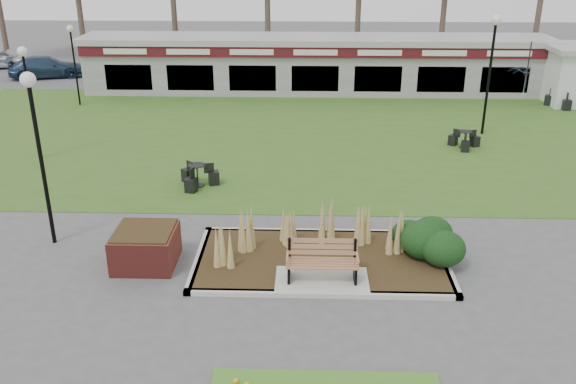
{
  "coord_description": "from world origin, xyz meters",
  "views": [
    {
      "loc": [
        -0.41,
        -12.41,
        7.6
      ],
      "look_at": [
        -0.86,
        2.0,
        1.59
      ],
      "focal_mm": 38.0,
      "sensor_mm": 36.0,
      "label": 1
    }
  ],
  "objects_px": {
    "park_bench": "(322,260)",
    "patio_umbrella": "(526,83)",
    "lamp_post_near_left": "(35,122)",
    "bistro_set_c": "(464,142)",
    "bistro_set_b": "(198,179)",
    "lamp_post_far_left": "(72,48)",
    "lamp_post_mid_left": "(27,79)",
    "food_pavilion": "(315,64)",
    "car_blue": "(47,67)",
    "car_black": "(190,55)",
    "brick_planter": "(146,247)",
    "lamp_post_mid_right": "(493,49)",
    "bistro_set_d": "(562,101)",
    "car_silver": "(5,58)"
  },
  "relations": [
    {
      "from": "lamp_post_mid_right",
      "to": "bistro_set_c",
      "type": "bearing_deg",
      "value": -122.35
    },
    {
      "from": "lamp_post_far_left",
      "to": "bistro_set_c",
      "type": "height_order",
      "value": "lamp_post_far_left"
    },
    {
      "from": "bistro_set_d",
      "to": "lamp_post_mid_left",
      "type": "bearing_deg",
      "value": -159.78
    },
    {
      "from": "lamp_post_near_left",
      "to": "car_black",
      "type": "relative_size",
      "value": 1.14
    },
    {
      "from": "lamp_post_mid_left",
      "to": "lamp_post_near_left",
      "type": "bearing_deg",
      "value": -64.65
    },
    {
      "from": "lamp_post_near_left",
      "to": "car_black",
      "type": "distance_m",
      "value": 25.07
    },
    {
      "from": "lamp_post_mid_left",
      "to": "bistro_set_c",
      "type": "bearing_deg",
      "value": 6.25
    },
    {
      "from": "park_bench",
      "to": "patio_umbrella",
      "type": "relative_size",
      "value": 0.77
    },
    {
      "from": "lamp_post_far_left",
      "to": "lamp_post_near_left",
      "type": "bearing_deg",
      "value": -73.17
    },
    {
      "from": "food_pavilion",
      "to": "car_blue",
      "type": "xyz_separation_m",
      "value": [
        -15.74,
        3.07,
        -0.85
      ]
    },
    {
      "from": "bistro_set_b",
      "to": "bistro_set_c",
      "type": "distance_m",
      "value": 10.67
    },
    {
      "from": "lamp_post_mid_left",
      "to": "bistro_set_c",
      "type": "height_order",
      "value": "lamp_post_mid_left"
    },
    {
      "from": "park_bench",
      "to": "bistro_set_d",
      "type": "bearing_deg",
      "value": 54.38
    },
    {
      "from": "lamp_post_mid_left",
      "to": "car_blue",
      "type": "xyz_separation_m",
      "value": [
        -5.39,
        14.27,
        -2.39
      ]
    },
    {
      "from": "bistro_set_c",
      "to": "car_silver",
      "type": "distance_m",
      "value": 29.56
    },
    {
      "from": "lamp_post_far_left",
      "to": "car_black",
      "type": "distance_m",
      "value": 11.16
    },
    {
      "from": "park_bench",
      "to": "bistro_set_c",
      "type": "relative_size",
      "value": 1.38
    },
    {
      "from": "lamp_post_near_left",
      "to": "lamp_post_mid_right",
      "type": "xyz_separation_m",
      "value": [
        14.17,
        10.34,
        0.17
      ]
    },
    {
      "from": "brick_planter",
      "to": "bistro_set_d",
      "type": "relative_size",
      "value": 0.98
    },
    {
      "from": "lamp_post_mid_left",
      "to": "car_blue",
      "type": "relative_size",
      "value": 0.97
    },
    {
      "from": "brick_planter",
      "to": "lamp_post_mid_left",
      "type": "bearing_deg",
      "value": 127.51
    },
    {
      "from": "lamp_post_mid_left",
      "to": "car_black",
      "type": "xyz_separation_m",
      "value": [
        2.36,
        18.24,
        -2.35
      ]
    },
    {
      "from": "park_bench",
      "to": "car_silver",
      "type": "xyz_separation_m",
      "value": [
        -19.54,
        25.53,
        0.03
      ]
    },
    {
      "from": "brick_planter",
      "to": "patio_umbrella",
      "type": "distance_m",
      "value": 20.86
    },
    {
      "from": "food_pavilion",
      "to": "bistro_set_b",
      "type": "distance_m",
      "value": 14.35
    },
    {
      "from": "bistro_set_b",
      "to": "bistro_set_d",
      "type": "height_order",
      "value": "bistro_set_d"
    },
    {
      "from": "brick_planter",
      "to": "patio_umbrella",
      "type": "bearing_deg",
      "value": 46.91
    },
    {
      "from": "car_silver",
      "to": "car_blue",
      "type": "bearing_deg",
      "value": -135.91
    },
    {
      "from": "brick_planter",
      "to": "car_blue",
      "type": "height_order",
      "value": "car_blue"
    },
    {
      "from": "lamp_post_mid_right",
      "to": "food_pavilion",
      "type": "bearing_deg",
      "value": 132.79
    },
    {
      "from": "park_bench",
      "to": "bistro_set_b",
      "type": "xyz_separation_m",
      "value": [
        -3.99,
        5.98,
        -0.32
      ]
    },
    {
      "from": "food_pavilion",
      "to": "bistro_set_b",
      "type": "height_order",
      "value": "food_pavilion"
    },
    {
      "from": "lamp_post_mid_left",
      "to": "bistro_set_b",
      "type": "bearing_deg",
      "value": -21.69
    },
    {
      "from": "bistro_set_b",
      "to": "patio_umbrella",
      "type": "height_order",
      "value": "patio_umbrella"
    },
    {
      "from": "lamp_post_near_left",
      "to": "bistro_set_c",
      "type": "distance_m",
      "value": 15.8
    },
    {
      "from": "car_blue",
      "to": "lamp_post_far_left",
      "type": "bearing_deg",
      "value": -165.51
    },
    {
      "from": "park_bench",
      "to": "lamp_post_mid_left",
      "type": "height_order",
      "value": "lamp_post_mid_left"
    },
    {
      "from": "lamp_post_mid_left",
      "to": "car_blue",
      "type": "bearing_deg",
      "value": 110.68
    },
    {
      "from": "lamp_post_near_left",
      "to": "brick_planter",
      "type": "bearing_deg",
      "value": -21.21
    },
    {
      "from": "bistro_set_b",
      "to": "car_black",
      "type": "distance_m",
      "value": 21.16
    },
    {
      "from": "lamp_post_mid_left",
      "to": "lamp_post_mid_right",
      "type": "distance_m",
      "value": 17.73
    },
    {
      "from": "bistro_set_b",
      "to": "patio_umbrella",
      "type": "bearing_deg",
      "value": 35.85
    },
    {
      "from": "bistro_set_d",
      "to": "patio_umbrella",
      "type": "relative_size",
      "value": 0.7
    },
    {
      "from": "bistro_set_b",
      "to": "bistro_set_c",
      "type": "xyz_separation_m",
      "value": [
        9.77,
        4.3,
        -0.02
      ]
    },
    {
      "from": "park_bench",
      "to": "car_blue",
      "type": "distance_m",
      "value": 27.69
    },
    {
      "from": "bistro_set_c",
      "to": "car_black",
      "type": "xyz_separation_m",
      "value": [
        -13.78,
        16.47,
        0.43
      ]
    },
    {
      "from": "car_silver",
      "to": "food_pavilion",
      "type": "bearing_deg",
      "value": -116.57
    },
    {
      "from": "park_bench",
      "to": "bistro_set_c",
      "type": "xyz_separation_m",
      "value": [
        5.78,
        10.28,
        -0.35
      ]
    },
    {
      "from": "brick_planter",
      "to": "lamp_post_near_left",
      "type": "height_order",
      "value": "lamp_post_near_left"
    },
    {
      "from": "lamp_post_far_left",
      "to": "bistro_set_d",
      "type": "xyz_separation_m",
      "value": [
        23.6,
        0.34,
        -2.51
      ]
    }
  ]
}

